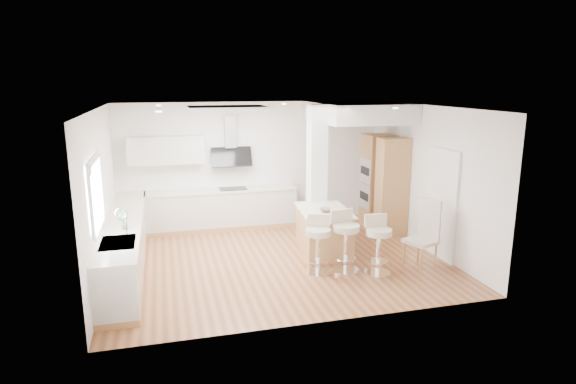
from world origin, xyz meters
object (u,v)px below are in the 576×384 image
object	(u,v)px
peninsula	(324,231)
bar_stool_a	(318,241)
dining_chair	(425,232)
bar_stool_b	(345,238)
bar_stool_c	(378,242)

from	to	relation	value
peninsula	bar_stool_a	size ratio (longest dim) A/B	1.45
peninsula	dining_chair	bearing A→B (deg)	-33.87
bar_stool_a	bar_stool_b	size ratio (longest dim) A/B	0.95
bar_stool_b	dining_chair	size ratio (longest dim) A/B	0.87
bar_stool_c	peninsula	bearing A→B (deg)	115.72
peninsula	bar_stool_c	bearing A→B (deg)	-61.28
peninsula	dining_chair	world-z (taller)	dining_chair
bar_stool_c	dining_chair	bearing A→B (deg)	5.70
bar_stool_b	dining_chair	xyz separation A→B (m)	(1.42, -0.20, 0.06)
bar_stool_a	dining_chair	xyz separation A→B (m)	(1.91, -0.22, 0.09)
peninsula	dining_chair	distance (m)	1.91
peninsula	bar_stool_c	world-z (taller)	bar_stool_c
bar_stool_c	dining_chair	world-z (taller)	dining_chair
peninsula	bar_stool_a	bearing A→B (deg)	-109.22
bar_stool_a	dining_chair	bearing A→B (deg)	15.24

